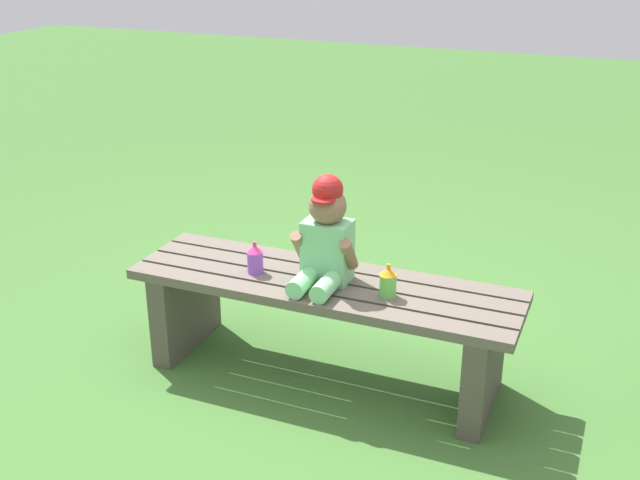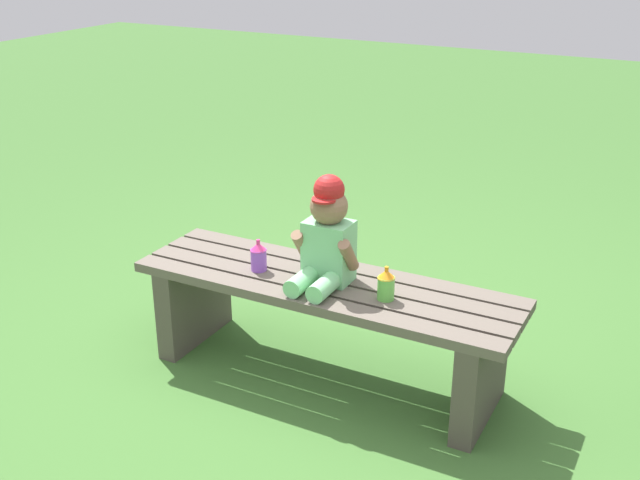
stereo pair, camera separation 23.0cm
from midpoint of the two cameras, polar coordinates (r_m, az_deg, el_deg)
ground_plane at (r=3.07m, az=2.55°, el=-9.83°), size 16.00×16.00×0.00m
park_bench at (r=2.93m, az=2.64°, el=-5.32°), size 1.45×0.41×0.40m
child_figure at (r=2.79m, az=2.84°, el=0.18°), size 0.23×0.27×0.40m
sippy_cup_left at (r=2.93m, az=-2.27°, el=-1.21°), size 0.06×0.06×0.12m
sippy_cup_right at (r=2.73m, az=7.26°, el=-3.25°), size 0.06×0.06×0.12m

